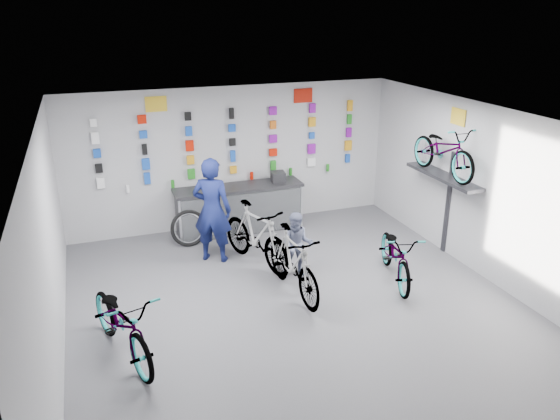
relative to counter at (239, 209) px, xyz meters
name	(u,v)px	position (x,y,z in m)	size (l,w,h in m)	color
floor	(302,313)	(0.00, -3.54, -0.49)	(8.00, 8.00, 0.00)	#4B4B50
ceiling	(305,124)	(0.00, -3.54, 2.51)	(8.00, 8.00, 0.00)	white
wall_back	(232,157)	(0.00, 0.46, 1.01)	(7.00, 7.00, 0.00)	silver
wall_front	(484,396)	(0.00, -7.54, 1.01)	(7.00, 7.00, 0.00)	silver
wall_left	(48,260)	(-3.50, -3.54, 1.01)	(8.00, 8.00, 0.00)	silver
wall_right	(496,198)	(3.50, -3.54, 1.01)	(8.00, 8.00, 0.00)	silver
counter	(239,209)	(0.00, 0.00, 0.00)	(2.70, 0.66, 1.00)	black
merch_wall	(233,146)	(0.00, 0.39, 1.29)	(5.55, 0.08, 1.57)	white
wall_bracket	(444,181)	(3.33, -2.34, 0.98)	(0.39, 1.90, 2.00)	#333338
sign_left	(156,104)	(-1.50, 0.44, 2.23)	(0.42, 0.02, 0.30)	yellow
sign_right	(303,96)	(1.60, 0.44, 2.23)	(0.42, 0.02, 0.30)	#B81D0D
sign_side	(458,117)	(3.48, -2.34, 2.16)	(0.02, 0.40, 0.30)	yellow
bike_left	(122,323)	(-2.70, -3.74, 0.04)	(0.69, 1.99, 1.05)	gray
bike_center	(293,263)	(0.10, -2.92, 0.08)	(0.53, 1.89, 1.14)	gray
bike_right	(396,255)	(1.95, -3.07, 0.00)	(0.64, 1.84, 0.96)	gray
bike_service	(257,235)	(-0.14, -1.67, 0.10)	(0.55, 1.96, 1.18)	gray
bike_wall	(444,150)	(3.25, -2.34, 1.57)	(0.63, 1.80, 0.95)	gray
clerk	(212,210)	(-0.84, -1.19, 0.51)	(0.73, 0.48, 2.00)	#11194E
customer	(297,245)	(0.40, -2.32, 0.10)	(0.57, 0.45, 1.18)	slate
spare_wheel	(189,228)	(-1.15, -0.37, -0.12)	(0.76, 0.32, 0.74)	black
register	(278,177)	(0.88, 0.01, 0.62)	(0.28, 0.30, 0.22)	black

